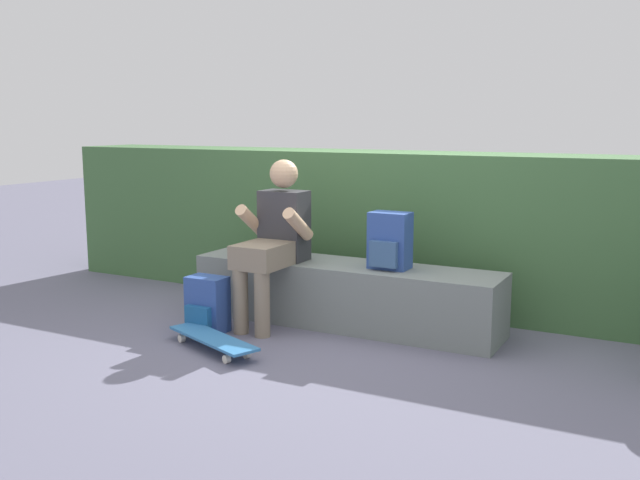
# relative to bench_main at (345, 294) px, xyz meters

# --- Properties ---
(ground_plane) EXTENTS (24.00, 24.00, 0.00)m
(ground_plane) POSITION_rel_bench_main_xyz_m (0.00, -0.30, -0.23)
(ground_plane) COLOR slate
(bench_main) EXTENTS (2.31, 0.52, 0.46)m
(bench_main) POSITION_rel_bench_main_xyz_m (0.00, 0.00, 0.00)
(bench_main) COLOR slate
(bench_main) RESTS_ON ground
(person_skater) EXTENTS (0.49, 0.62, 1.21)m
(person_skater) POSITION_rel_bench_main_xyz_m (-0.47, -0.22, 0.43)
(person_skater) COLOR #333338
(person_skater) RESTS_ON ground
(skateboard_near_person) EXTENTS (0.82, 0.48, 0.09)m
(skateboard_near_person) POSITION_rel_bench_main_xyz_m (-0.51, -0.94, -0.16)
(skateboard_near_person) COLOR teal
(skateboard_near_person) RESTS_ON ground
(backpack_on_bench) EXTENTS (0.28, 0.23, 0.40)m
(backpack_on_bench) POSITION_rel_bench_main_xyz_m (0.35, -0.01, 0.42)
(backpack_on_bench) COLOR #2D4C99
(backpack_on_bench) RESTS_ON bench_main
(backpack_on_ground) EXTENTS (0.28, 0.23, 0.40)m
(backpack_on_ground) POSITION_rel_bench_main_xyz_m (-0.79, -0.62, -0.04)
(backpack_on_ground) COLOR #2D4C99
(backpack_on_ground) RESTS_ON ground
(hedge_row) EXTENTS (5.77, 0.69, 1.24)m
(hedge_row) POSITION_rel_bench_main_xyz_m (-0.21, 0.84, 0.39)
(hedge_row) COLOR #40683C
(hedge_row) RESTS_ON ground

